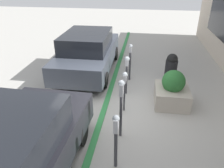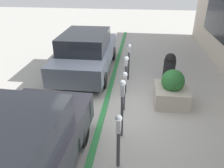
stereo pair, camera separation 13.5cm
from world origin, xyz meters
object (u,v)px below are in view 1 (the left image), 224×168
at_px(parking_meter_fourth, 127,68).
at_px(parking_meter_farthest, 130,57).
at_px(planter_box, 172,91).
at_px(parked_car_middle, 88,52).
at_px(parking_meter_middle, 125,82).
at_px(parked_car_front, 13,153).
at_px(parking_meter_second, 121,99).
at_px(trash_bin, 171,67).
at_px(parking_meter_nearest, 116,134).

relative_size(parking_meter_fourth, parking_meter_farthest, 0.95).
distance_m(planter_box, parked_car_middle, 3.89).
relative_size(parking_meter_middle, parked_car_front, 0.30).
xyz_separation_m(parking_meter_second, parking_meter_fourth, (2.21, 0.06, -0.14)).
distance_m(parking_meter_farthest, trash_bin, 1.66).
relative_size(parking_meter_farthest, trash_bin, 1.39).
bearing_deg(parking_meter_nearest, parking_meter_second, 0.53).
height_order(parking_meter_nearest, trash_bin, parking_meter_nearest).
relative_size(parking_meter_nearest, parking_meter_second, 0.84).
relative_size(parking_meter_farthest, parked_car_front, 0.34).
relative_size(parking_meter_nearest, planter_box, 1.16).
bearing_deg(parking_meter_farthest, parked_car_middle, 70.71).
bearing_deg(parked_car_middle, parking_meter_middle, -148.00).
distance_m(parking_meter_middle, parking_meter_fourth, 1.05).
xyz_separation_m(parking_meter_fourth, trash_bin, (1.41, -1.61, -0.45)).
xyz_separation_m(parking_meter_second, parking_meter_middle, (1.16, 0.02, -0.14)).
height_order(parking_meter_nearest, parking_meter_middle, parking_meter_nearest).
bearing_deg(parking_meter_middle, parking_meter_nearest, -179.13).
relative_size(parking_meter_nearest, parking_meter_middle, 1.05).
relative_size(parking_meter_fourth, planter_box, 1.18).
relative_size(parking_meter_middle, planter_box, 1.10).
distance_m(parking_meter_second, parked_car_front, 2.52).
bearing_deg(parked_car_middle, trash_bin, -95.79).
bearing_deg(parked_car_middle, parking_meter_farthest, -109.91).
bearing_deg(parked_car_middle, parked_car_front, 179.25).
xyz_separation_m(parking_meter_middle, planter_box, (0.61, -1.45, -0.51)).
xyz_separation_m(parking_meter_second, parked_car_middle, (3.92, 1.79, -0.27)).
height_order(parking_meter_nearest, parking_meter_fourth, parking_meter_fourth).
xyz_separation_m(parking_meter_nearest, parking_meter_middle, (2.17, 0.03, 0.08)).
height_order(parking_meter_second, parking_meter_middle, parking_meter_second).
distance_m(parking_meter_nearest, parking_meter_middle, 2.17).
xyz_separation_m(parking_meter_farthest, planter_box, (-1.54, -1.45, -0.47)).
height_order(parking_meter_fourth, parking_meter_farthest, parking_meter_farthest).
bearing_deg(planter_box, parking_meter_farthest, 43.35).
bearing_deg(parking_meter_middle, trash_bin, -32.67).
relative_size(parking_meter_second, planter_box, 1.38).
bearing_deg(parked_car_front, parking_meter_farthest, -17.51).
bearing_deg(parking_meter_fourth, parking_meter_second, -178.54).
distance_m(parked_car_middle, trash_bin, 3.37).
bearing_deg(parking_meter_nearest, parking_meter_middle, 0.87).
distance_m(parking_meter_farthest, parked_car_front, 5.35).
distance_m(parking_meter_second, parking_meter_fourth, 2.22).
height_order(parking_meter_farthest, planter_box, parking_meter_farthest).
bearing_deg(trash_bin, planter_box, 176.08).
bearing_deg(parking_meter_middle, parking_meter_fourth, 1.79).
bearing_deg(parking_meter_farthest, parking_meter_middle, -179.97).
relative_size(parking_meter_nearest, parked_car_front, 0.32).
relative_size(planter_box, trash_bin, 1.12).
height_order(parking_meter_fourth, trash_bin, parking_meter_fourth).
distance_m(parking_meter_middle, trash_bin, 2.95).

